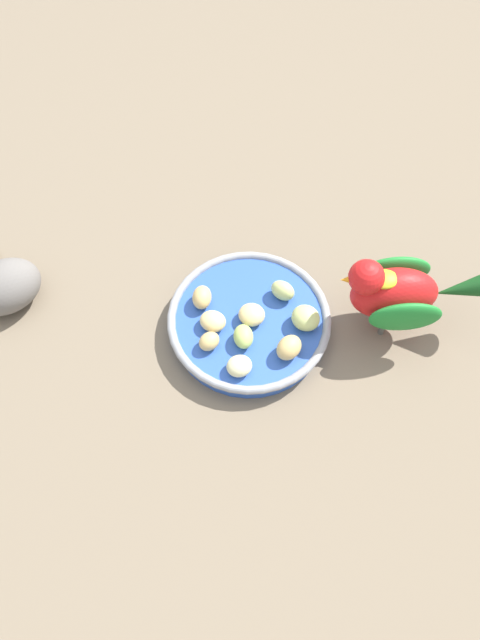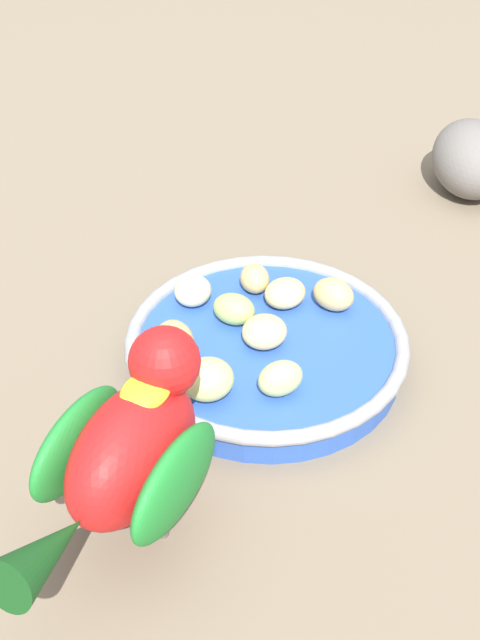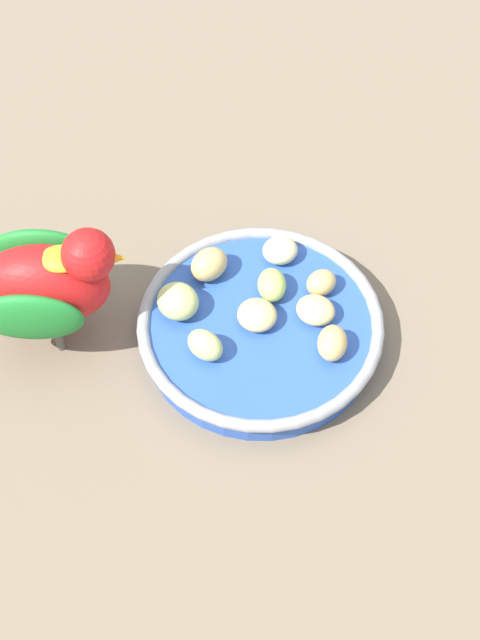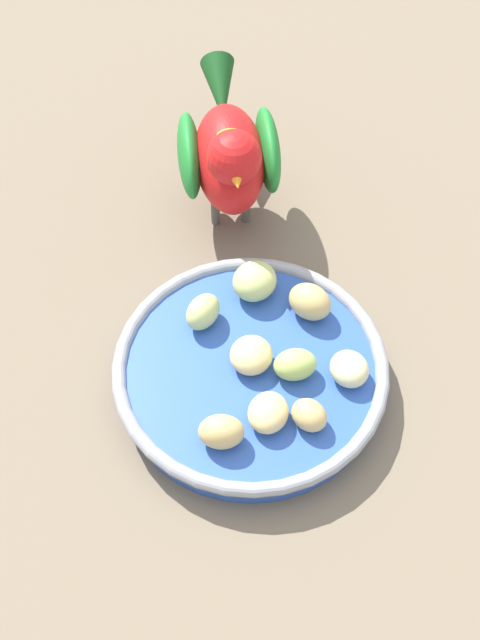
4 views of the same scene
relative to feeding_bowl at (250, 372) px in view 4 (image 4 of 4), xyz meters
The scene contains 12 objects.
ground_plane 0.03m from the feeding_bowl, 57.95° to the right, with size 4.00×4.00×0.00m, color #756651.
feeding_bowl is the anchor object (origin of this frame).
apple_piece_0 0.06m from the feeding_bowl, 63.10° to the left, with size 0.03×0.02×0.03m, color #C6D17A.
apple_piece_1 0.02m from the feeding_bowl, 14.63° to the left, with size 0.04×0.03×0.02m, color #E5C67F.
apple_piece_2 0.08m from the feeding_bowl, 21.02° to the right, with size 0.04×0.03×0.03m, color tan.
apple_piece_3 0.04m from the feeding_bowl, 78.38° to the right, with size 0.03×0.03×0.02m, color #B2CC66.
apple_piece_4 0.05m from the feeding_bowl, 143.37° to the right, with size 0.03×0.03×0.02m, color #E5C67F.
apple_piece_5 0.07m from the feeding_bowl, 117.42° to the right, with size 0.03×0.02×0.02m, color tan.
apple_piece_6 0.08m from the feeding_bowl, 18.70° to the left, with size 0.04×0.04×0.03m, color #C6D17A.
apple_piece_7 0.07m from the feeding_bowl, behind, with size 0.03×0.03×0.03m, color tan.
apple_piece_8 0.08m from the feeding_bowl, 75.22° to the right, with size 0.03×0.03×0.02m, color beige.
parrot 0.20m from the feeding_bowl, 27.12° to the left, with size 0.19×0.13×0.14m.
Camera 4 is at (-0.32, -0.09, 0.55)m, focal length 44.05 mm.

